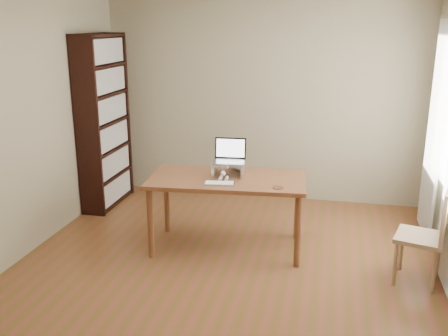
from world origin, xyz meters
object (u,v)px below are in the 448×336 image
Objects in this scene: laptop at (230,156)px; keyboard at (219,183)px; chair at (429,232)px; desk at (227,186)px; cat at (226,168)px; bookshelf at (104,122)px.

keyboard is (-0.03, -0.36, -0.18)m from laptop.
desk is at bearing -173.76° from chair.
cat is 0.55× the size of chair.
desk is 0.20m from cat.
laptop is 0.67× the size of cat.
cat is (-0.03, -0.02, -0.12)m from laptop.
desk is at bearing -94.82° from laptop.
desk is (1.75, -0.95, -0.39)m from bookshelf.
cat reaches higher than chair.
laptop is 0.40m from keyboard.
laptop is (1.75, -0.81, -0.11)m from bookshelf.
cat is (-0.01, 0.33, 0.06)m from keyboard.
bookshelf is 2.10m from keyboard.
bookshelf is 2.36× the size of chair.
desk is 4.79× the size of laptop.
cat reaches higher than keyboard.
keyboard is 0.61× the size of cat.
chair is (1.89, -0.42, -0.34)m from cat.
keyboard is at bearing -34.24° from bookshelf.
bookshelf reaches higher than laptop.
bookshelf is 4.26× the size of cat.
keyboard is at bearing -95.32° from cat.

